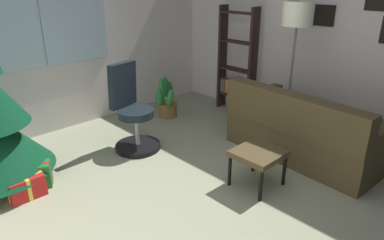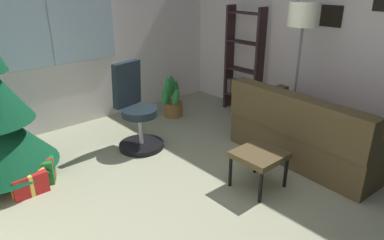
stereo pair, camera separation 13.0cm
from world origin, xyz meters
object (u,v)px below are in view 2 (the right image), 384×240
at_px(couch, 325,134).
at_px(gift_box_red, 29,183).
at_px(floor_lamp, 303,24).
at_px(bookshelf, 243,68).
at_px(potted_plant, 172,101).
at_px(footstool, 259,157).
at_px(office_chair, 136,115).
at_px(gift_box_green, 43,171).

bearing_deg(couch, gift_box_red, 152.63).
bearing_deg(floor_lamp, couch, -101.88).
xyz_separation_m(bookshelf, potted_plant, (-0.97, 0.55, -0.46)).
distance_m(couch, floor_lamp, 1.32).
distance_m(footstool, office_chair, 1.64).
bearing_deg(gift_box_green, floor_lamp, -21.11).
bearing_deg(gift_box_green, footstool, -43.79).
height_order(gift_box_red, floor_lamp, floor_lamp).
bearing_deg(footstool, couch, -4.47).
bearing_deg(footstool, gift_box_green, 136.21).
bearing_deg(office_chair, footstool, -75.67).
bearing_deg(potted_plant, gift_box_red, -163.57).
height_order(gift_box_green, floor_lamp, floor_lamp).
relative_size(office_chair, potted_plant, 1.69).
relative_size(footstool, gift_box_green, 1.64).
xyz_separation_m(gift_box_red, floor_lamp, (3.04, -0.98, 1.38)).
height_order(footstool, potted_plant, potted_plant).
bearing_deg(footstool, bookshelf, 45.43).
height_order(gift_box_red, potted_plant, potted_plant).
distance_m(gift_box_red, gift_box_green, 0.22).
bearing_deg(footstool, floor_lamp, 19.62).
distance_m(footstool, gift_box_green, 2.24).
height_order(office_chair, potted_plant, office_chair).
xyz_separation_m(couch, bookshelf, (0.42, 1.66, 0.42)).
xyz_separation_m(footstool, bookshelf, (1.55, 1.58, 0.36)).
height_order(footstool, office_chair, office_chair).
bearing_deg(footstool, gift_box_red, 141.52).
xyz_separation_m(gift_box_green, bookshelf, (3.17, 0.03, 0.58)).
bearing_deg(gift_box_green, gift_box_red, -146.70).
relative_size(couch, bookshelf, 1.15).
relative_size(footstool, gift_box_red, 1.38).
distance_m(gift_box_red, office_chair, 1.43).
distance_m(couch, office_chair, 2.28).
bearing_deg(office_chair, bookshelf, -0.45).
bearing_deg(office_chair, gift_box_green, -177.87).
height_order(couch, gift_box_green, couch).
xyz_separation_m(footstool, potted_plant, (0.59, 2.13, -0.09)).
height_order(footstool, gift_box_red, footstool).
height_order(couch, bookshelf, bookshelf).
relative_size(footstool, floor_lamp, 0.27).
xyz_separation_m(footstool, gift_box_red, (-1.80, 1.43, -0.23)).
xyz_separation_m(footstool, floor_lamp, (1.24, 0.44, 1.15)).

